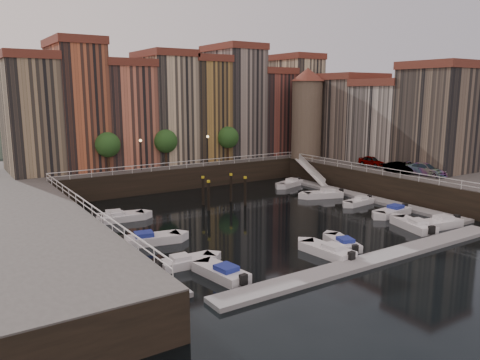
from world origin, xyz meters
TOP-DOWN VIEW (x-y plane):
  - ground at (0.00, 0.00)m, footprint 200.00×200.00m
  - quay_far at (0.00, 26.00)m, footprint 80.00×20.00m
  - quay_right at (28.00, -2.00)m, footprint 20.00×36.00m
  - dock_left at (-16.20, -1.00)m, footprint 2.00×28.00m
  - dock_right at (16.20, -1.00)m, footprint 2.00×28.00m
  - dock_near at (0.00, -17.00)m, footprint 30.00×2.00m
  - mountains at (1.72, 110.00)m, footprint 145.00×100.00m
  - far_terrace at (3.31, 23.50)m, footprint 48.70×10.30m
  - right_terrace at (26.50, 3.80)m, footprint 9.30×24.30m
  - corner_tower at (20.00, 14.50)m, footprint 5.20×5.20m
  - promenade_trees at (-1.33, 18.20)m, footprint 21.20×3.20m
  - street_lamps at (-1.00, 17.20)m, footprint 10.36×0.36m
  - railings at (0.00, 4.88)m, footprint 36.08×34.04m
  - gangway at (17.10, 10.00)m, footprint 2.78×8.32m
  - mooring_pilings at (-0.66, 5.54)m, footprint 5.17×3.27m
  - boat_left_0 at (-13.13, -9.76)m, footprint 4.59×1.82m
  - boat_left_2 at (-13.30, -3.12)m, footprint 5.35×2.75m
  - boat_left_3 at (-13.07, 5.86)m, footprint 5.31×2.88m
  - boat_left_4 at (-12.86, 5.48)m, footprint 4.77×2.12m
  - boat_right_0 at (12.64, -14.02)m, footprint 5.37×2.58m
  - boat_right_1 at (12.57, -8.43)m, footprint 5.06×2.20m
  - boat_right_2 at (13.28, -2.96)m, footprint 4.41×1.99m
  - boat_right_3 at (12.39, 2.15)m, footprint 5.27×3.33m
  - boat_right_4 at (13.42, 10.21)m, footprint 4.97×3.06m
  - boat_near_0 at (-11.98, -13.21)m, footprint 2.47×5.13m
  - boat_near_1 at (-2.27, -13.97)m, footprint 2.27×5.17m
  - boat_near_2 at (0.30, -13.07)m, footprint 2.76×4.57m
  - boat_near_3 at (10.02, -13.07)m, footprint 3.13×5.38m
  - car_a at (21.88, 2.77)m, footprint 1.91×4.28m
  - car_b at (20.54, -2.65)m, footprint 1.48×4.09m
  - car_c at (21.85, -5.72)m, footprint 2.52×5.37m

SIDE VIEW (x-z plane):
  - ground at x=0.00m, z-range 0.00..0.00m
  - dock_left at x=-16.20m, z-range 0.00..0.35m
  - dock_right at x=16.20m, z-range 0.00..0.35m
  - dock_near at x=0.00m, z-range 0.00..0.35m
  - boat_right_2 at x=13.28m, z-range -0.16..0.83m
  - boat_near_2 at x=0.30m, z-range -0.17..0.86m
  - boat_left_0 at x=-13.13m, z-range -0.17..0.88m
  - boat_left_4 at x=-12.86m, z-range -0.18..0.90m
  - boat_right_4 at x=13.42m, z-range -0.18..0.93m
  - boat_right_1 at x=12.57m, z-range -0.19..0.96m
  - boat_near_0 at x=-11.98m, z-range -0.19..0.97m
  - boat_near_1 at x=-2.27m, z-range -0.19..0.98m
  - boat_right_3 at x=12.39m, z-range -0.19..0.99m
  - boat_left_3 at x=-13.07m, z-range -0.19..0.99m
  - boat_left_2 at x=-13.30m, z-range -0.20..1.00m
  - boat_near_3 at x=10.02m, z-range -0.20..1.01m
  - boat_right_0 at x=12.64m, z-range -0.20..1.01m
  - quay_far at x=0.00m, z-range 0.00..3.00m
  - quay_right at x=28.00m, z-range 0.00..3.00m
  - mooring_pilings at x=-0.66m, z-range -0.24..3.54m
  - gangway at x=17.10m, z-range 0.05..3.78m
  - car_b at x=20.54m, z-range 3.00..4.34m
  - car_a at x=21.88m, z-range 3.00..4.43m
  - car_c at x=21.85m, z-range 3.00..4.52m
  - railings at x=0.00m, z-range 3.53..4.05m
  - street_lamps at x=-1.00m, z-range 3.81..7.99m
  - promenade_trees at x=-1.33m, z-range 3.98..9.18m
  - mountains at x=1.72m, z-range -1.08..16.92m
  - right_terrace at x=26.50m, z-range 2.56..16.56m
  - corner_tower at x=20.00m, z-range 3.29..17.09m
  - far_terrace at x=3.31m, z-range 2.20..19.70m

